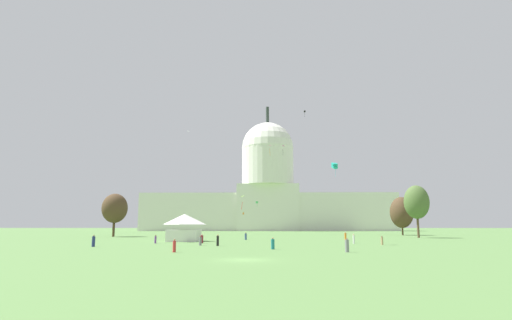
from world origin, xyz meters
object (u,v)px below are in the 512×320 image
Objects in this scene: event_tent at (184,227)px; person_teal_front_right at (273,244)px; person_denim_back_left at (246,237)px; person_grey_back_center at (347,246)px; tree_west_mid at (115,208)px; kite_magenta_mid at (282,147)px; person_black_mid_right at (218,241)px; person_red_near_tree_east at (174,246)px; kite_lime_low at (241,199)px; tree_east_mid at (402,212)px; person_navy_front_left at (93,241)px; kite_black_high at (305,112)px; person_purple_near_tent at (155,239)px; person_tan_edge_west at (382,241)px; kite_orange_low at (243,213)px; person_orange_lawn_far_left at (345,236)px; kite_turquoise_low at (335,166)px; person_white_aisle_center at (354,239)px; capitol_building at (268,190)px; kite_pink_mid at (271,147)px; kite_cyan_mid at (335,168)px; kite_green_low at (257,202)px; person_maroon_edge_east at (202,239)px; kite_white_high at (189,132)px; person_grey_mid_center at (200,241)px; tree_east_far at (417,202)px.

event_tent is 4.52× the size of person_teal_front_right.
person_grey_back_center is at bearing -127.67° from person_denim_back_left.
kite_magenta_mid reaches higher than tree_west_mid.
person_black_mid_right is 0.51× the size of kite_magenta_mid.
person_teal_front_right is at bearing -21.83° from person_red_near_tree_east.
person_denim_back_left is at bearing 156.45° from kite_lime_low.
kite_magenta_mid reaches higher than person_black_mid_right.
person_teal_front_right is 0.96× the size of person_denim_back_left.
tree_east_mid is 5.22× the size of kite_lime_low.
kite_magenta_mid is at bearing 135.05° from person_navy_front_left.
tree_west_mid is 3.93× the size of kite_black_high.
person_purple_near_tent is at bearing -136.31° from tree_east_mid.
person_navy_front_left is 1.10× the size of person_red_near_tree_east.
person_tan_edge_west is 1.58× the size of kite_orange_low.
kite_orange_low is at bearing -157.95° from person_orange_lawn_far_left.
person_black_mid_right reaches higher than person_purple_near_tent.
person_purple_near_tent is at bearing -24.07° from kite_turquoise_low.
event_tent reaches higher than person_white_aisle_center.
capitol_building is 38.47× the size of kite_pink_mid.
person_orange_lawn_far_left is at bearing 5.96° from person_red_near_tree_east.
kite_lime_low is at bearing 66.87° from person_teal_front_right.
kite_cyan_mid is (18.26, 115.87, 25.61)m from person_grey_back_center.
person_grey_back_center reaches higher than person_tan_edge_west.
person_orange_lawn_far_left is at bearing 34.84° from kite_green_low.
person_teal_front_right is 22.69m from person_white_aisle_center.
person_tan_edge_west is 89.23m from kite_magenta_mid.
person_maroon_edge_east is at bearing -94.47° from capitol_building.
kite_orange_low is at bearing -36.78° from kite_pink_mid.
kite_pink_mid is (-4.23, -6.12, -1.14)m from kite_magenta_mid.
kite_black_high is (-1.42, 114.59, 54.32)m from person_tan_edge_west.
person_red_near_tree_east is at bearing -122.98° from tree_east_mid.
tree_west_mid reaches higher than person_navy_front_left.
kite_lime_low is at bearing -122.30° from kite_black_high.
person_navy_front_left is 1.55× the size of kite_turquoise_low.
kite_magenta_mid is (11.05, 68.93, 23.88)m from kite_lime_low.
person_teal_front_right is 0.45× the size of kite_magenta_mid.
kite_magenta_mid is 7.53m from kite_pink_mid.
kite_green_low is (2.65, 139.50, 13.49)m from person_black_mid_right.
person_red_near_tree_east is (-54.38, -83.81, -6.46)m from tree_east_mid.
kite_magenta_mid is at bearing 68.42° from person_white_aisle_center.
person_black_mid_right is 1.09× the size of kite_white_high.
person_black_mid_right is 3.37m from person_grey_mid_center.
person_denim_back_left is at bearing 14.58° from kite_magenta_mid.
event_tent is at bearing -96.63° from capitol_building.
person_grey_back_center is (29.50, -22.85, 0.08)m from person_purple_near_tent.
tree_east_far is at bearing 23.27° from event_tent.
person_black_mid_right is 15.43m from person_red_near_tree_east.
person_orange_lawn_far_left is 1.18× the size of person_tan_edge_west.
kite_lime_low is at bearing -151.44° from person_denim_back_left.
kite_turquoise_low is at bearing -8.27° from person_orange_lawn_far_left.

